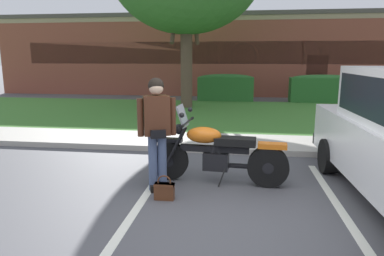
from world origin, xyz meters
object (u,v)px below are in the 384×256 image
object	(u,v)px
motorcycle	(222,154)
hedge_left	(226,87)
rider_person	(157,126)
hedge_center_left	(324,88)
handbag	(164,190)
brick_building	(224,55)

from	to	relation	value
motorcycle	hedge_left	bearing A→B (deg)	92.47
rider_person	hedge_left	world-z (taller)	rider_person
motorcycle	hedge_center_left	world-z (taller)	motorcycle
rider_person	handbag	xyz separation A→B (m)	(0.18, -0.36, -0.85)
motorcycle	rider_person	world-z (taller)	rider_person
rider_person	hedge_left	bearing A→B (deg)	87.48
hedge_center_left	brick_building	world-z (taller)	brick_building
motorcycle	hedge_center_left	xyz separation A→B (m)	(3.80, 10.71, 0.16)
rider_person	brick_building	bearing A→B (deg)	89.92
brick_building	handbag	bearing A→B (deg)	-89.51
brick_building	rider_person	bearing A→B (deg)	-90.08
motorcycle	hedge_left	xyz separation A→B (m)	(-0.46, 10.71, 0.16)
rider_person	hedge_center_left	distance (m)	12.12
hedge_center_left	rider_person	bearing A→B (deg)	-113.09
hedge_left	hedge_center_left	size ratio (longest dim) A/B	0.86
hedge_left	brick_building	world-z (taller)	brick_building
hedge_center_left	hedge_left	bearing A→B (deg)	180.00
hedge_left	motorcycle	bearing A→B (deg)	-87.53
motorcycle	hedge_center_left	size ratio (longest dim) A/B	0.78
rider_person	hedge_left	size ratio (longest dim) A/B	0.69
motorcycle	hedge_left	world-z (taller)	motorcycle
handbag	hedge_center_left	size ratio (longest dim) A/B	0.13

